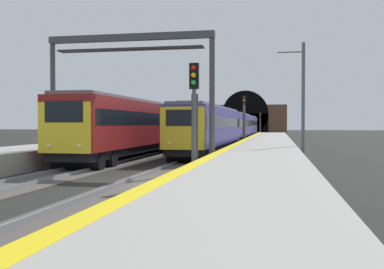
% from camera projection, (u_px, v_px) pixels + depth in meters
% --- Properties ---
extents(ground_plane, '(320.00, 320.00, 0.00)m').
position_uv_depth(ground_plane, '(149.00, 182.00, 18.51)').
color(ground_plane, black).
extents(platform_right, '(112.00, 4.31, 1.04)m').
position_uv_depth(platform_right, '(253.00, 172.00, 17.68)').
color(platform_right, '#9E9B93').
rests_on(platform_right, ground_plane).
extents(platform_right_edge_strip, '(112.00, 0.50, 0.01)m').
position_uv_depth(platform_right_edge_strip, '(206.00, 158.00, 18.03)').
color(platform_right_edge_strip, yellow).
rests_on(platform_right_edge_strip, platform_right).
extents(track_main_line, '(160.00, 2.69, 0.21)m').
position_uv_depth(track_main_line, '(149.00, 181.00, 18.51)').
color(track_main_line, '#4C4742').
rests_on(track_main_line, ground_plane).
extents(track_adjacent_line, '(160.00, 3.19, 0.21)m').
position_uv_depth(track_adjacent_line, '(42.00, 179.00, 19.44)').
color(track_adjacent_line, '#4C4742').
rests_on(track_adjacent_line, ground_plane).
extents(train_main_approaching, '(56.62, 3.20, 3.80)m').
position_uv_depth(train_main_approaching, '(233.00, 126.00, 53.50)').
color(train_main_approaching, navy).
rests_on(train_main_approaching, ground_plane).
extents(train_adjacent_platform, '(38.03, 3.10, 5.02)m').
position_uv_depth(train_adjacent_platform, '(164.00, 125.00, 40.44)').
color(train_adjacent_platform, maroon).
rests_on(train_adjacent_platform, ground_plane).
extents(railway_signal_near, '(0.39, 0.38, 4.92)m').
position_uv_depth(railway_signal_near, '(194.00, 111.00, 18.07)').
color(railway_signal_near, '#4C4C54').
rests_on(railway_signal_near, ground_plane).
extents(railway_signal_mid, '(0.39, 0.38, 5.31)m').
position_uv_depth(railway_signal_mid, '(244.00, 117.00, 45.02)').
color(railway_signal_mid, '#4C4C54').
rests_on(railway_signal_mid, ground_plane).
extents(railway_signal_far, '(0.39, 0.38, 4.79)m').
position_uv_depth(railway_signal_far, '(260.00, 121.00, 87.05)').
color(railway_signal_far, '#4C4C54').
rests_on(railway_signal_far, ground_plane).
extents(overhead_signal_gantry, '(0.70, 9.10, 7.19)m').
position_uv_depth(overhead_signal_gantry, '(130.00, 67.00, 23.44)').
color(overhead_signal_gantry, '#3F3F47').
rests_on(overhead_signal_gantry, ground_plane).
extents(tunnel_portal, '(2.69, 19.85, 11.11)m').
position_uv_depth(tunnel_portal, '(245.00, 119.00, 108.45)').
color(tunnel_portal, brown).
rests_on(tunnel_portal, ground_plane).
extents(catenary_mast_near, '(0.22, 1.76, 7.70)m').
position_uv_depth(catenary_mast_near, '(303.00, 101.00, 28.62)').
color(catenary_mast_near, '#595B60').
rests_on(catenary_mast_near, ground_plane).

